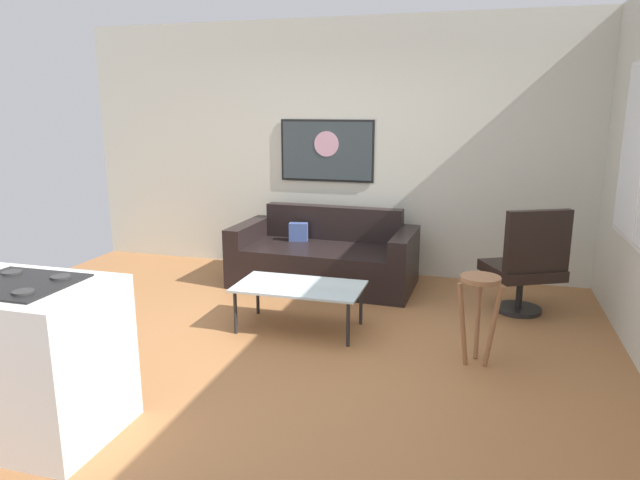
{
  "coord_description": "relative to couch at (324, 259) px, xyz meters",
  "views": [
    {
      "loc": [
        1.42,
        -3.85,
        1.86
      ],
      "look_at": [
        0.07,
        0.9,
        0.7
      ],
      "focal_mm": 31.97,
      "sensor_mm": 36.0,
      "label": 1
    }
  ],
  "objects": [
    {
      "name": "couch",
      "position": [
        0.0,
        0.0,
        0.0
      ],
      "size": [
        1.93,
        0.97,
        0.79
      ],
      "color": "black",
      "rests_on": "ground"
    },
    {
      "name": "ground",
      "position": [
        0.14,
        -1.8,
        -0.3
      ],
      "size": [
        6.4,
        6.4,
        0.04
      ],
      "primitive_type": "cube",
      "color": "#9A643A"
    },
    {
      "name": "wall_painting",
      "position": [
        -0.14,
        0.59,
        1.1
      ],
      "size": [
        1.08,
        0.03,
        0.69
      ],
      "color": "black"
    },
    {
      "name": "armchair",
      "position": [
        2.0,
        -0.39,
        0.2
      ],
      "size": [
        0.79,
        0.78,
        1.0
      ],
      "color": "black",
      "rests_on": "ground"
    },
    {
      "name": "back_wall",
      "position": [
        0.14,
        0.63,
        1.12
      ],
      "size": [
        6.4,
        0.05,
        2.8
      ],
      "primitive_type": "cube",
      "color": "beige",
      "rests_on": "ground"
    },
    {
      "name": "coffee_table",
      "position": [
        0.14,
        -1.28,
        0.08
      ],
      "size": [
        1.07,
        0.59,
        0.39
      ],
      "color": "silver",
      "rests_on": "ground"
    },
    {
      "name": "bar_stool",
      "position": [
        1.6,
        -1.56,
        0.22
      ],
      "size": [
        0.33,
        0.33,
        0.67
      ],
      "color": "#8F5E3E",
      "rests_on": "ground"
    }
  ]
}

